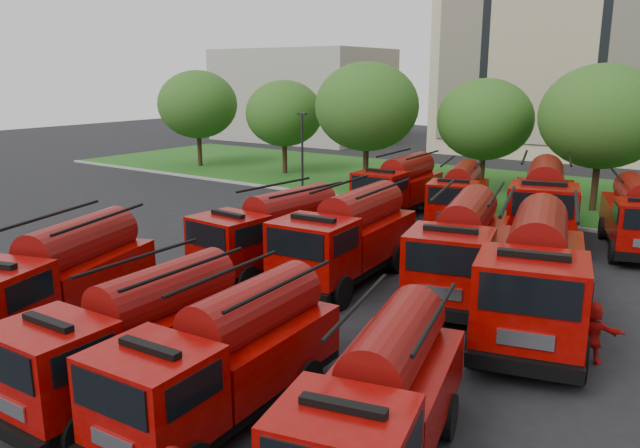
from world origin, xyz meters
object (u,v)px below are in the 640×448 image
Objects in this scene: fire_truck_3 at (380,402)px; fire_truck_9 at (459,195)px; fire_truck_7 at (535,274)px; firefighter_5 at (588,361)px; fire_truck_1 at (134,335)px; fire_truck_10 at (543,203)px; fire_truck_11 at (637,216)px; firefighter_4 at (227,360)px; fire_truck_5 at (348,237)px; fire_truck_8 at (399,186)px; fire_truck_2 at (226,357)px; fire_truck_4 at (273,233)px; fire_truck_6 at (462,247)px; fire_truck_0 at (57,279)px.

fire_truck_9 is (-6.84, 19.86, 0.05)m from fire_truck_3.
firefighter_5 is at bearing -44.18° from fire_truck_7.
fire_truck_1 is 20.57m from fire_truck_9.
fire_truck_10 is 3.84m from fire_truck_11.
fire_truck_7 is (0.35, 8.38, 0.35)m from fire_truck_3.
fire_truck_10 is at bearing -49.22° from firefighter_4.
fire_truck_3 is 8.40m from fire_truck_7.
fire_truck_8 is at bearing 104.07° from fire_truck_5.
fire_truck_2 is at bearing 171.26° from fire_truck_3.
fire_truck_4 reaches higher than fire_truck_9.
fire_truck_11 is (8.13, -0.13, 0.03)m from fire_truck_9.
fire_truck_1 is at bearing -66.24° from fire_truck_4.
fire_truck_7 is at bearing -90.18° from fire_truck_10.
fire_truck_1 is 3.64× the size of firefighter_4.
fire_truck_8 is 0.99× the size of fire_truck_11.
fire_truck_5 is at bearing 18.30° from fire_truck_4.
fire_truck_4 reaches higher than firefighter_5.
fire_truck_4 is at bearing -179.14° from fire_truck_6.
fire_truck_5 reaches higher than fire_truck_9.
fire_truck_7 is 13.55m from fire_truck_9.
fire_truck_4 is 11.75m from fire_truck_9.
fire_truck_10 is (1.25, 19.22, 0.34)m from fire_truck_2.
fire_truck_0 is at bearing -116.92° from fire_truck_9.
fire_truck_10 is (0.23, 8.71, 0.12)m from fire_truck_6.
fire_truck_5 is 0.90× the size of fire_truck_7.
fire_truck_9 reaches higher than firefighter_4.
fire_truck_3 is 0.80× the size of fire_truck_7.
fire_truck_0 is 0.89× the size of fire_truck_10.
fire_truck_10 is at bearing -10.68° from fire_truck_8.
fire_truck_4 is 11.59m from fire_truck_8.
fire_truck_3 is at bearing -145.64° from firefighter_4.
fire_truck_0 is 1.06× the size of fire_truck_8.
firefighter_4 is (-2.03, 2.08, -1.47)m from fire_truck_2.
fire_truck_10 is (-2.44, 18.92, 0.36)m from fire_truck_3.
fire_truck_5 reaches higher than fire_truck_0.
fire_truck_8 is 17.94m from firefighter_5.
fire_truck_6 is at bearing -129.59° from fire_truck_11.
fire_truck_6 reaches higher than fire_truck_0.
fire_truck_8 is at bearing 97.80° from fire_truck_4.
fire_truck_2 is 21.36m from fire_truck_8.
fire_truck_0 is 11.15m from fire_truck_3.
firefighter_5 is at bearing -102.66° from fire_truck_11.
fire_truck_3 is 0.95× the size of fire_truck_11.
fire_truck_9 is (3.48, -0.13, -0.07)m from fire_truck_8.
fire_truck_8 is (0.82, 19.59, -0.03)m from fire_truck_0.
fire_truck_2 is at bearing -77.36° from fire_truck_5.
fire_truck_6 reaches higher than fire_truck_11.
fire_truck_11 is at bearing 48.36° from fire_truck_5.
fire_truck_1 is (4.86, -1.11, -0.12)m from fire_truck_0.
fire_truck_5 is at bearing -143.93° from fire_truck_11.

